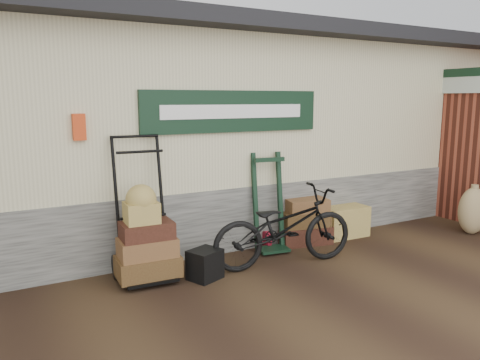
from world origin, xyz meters
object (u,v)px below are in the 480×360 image
object	(u,v)px
wicker_hamper	(343,221)
green_barrow	(269,202)
porter_trolley	(142,207)
suitcase_stack	(304,221)
black_trunk	(205,264)
bicycle	(284,223)

from	to	relation	value
wicker_hamper	green_barrow	bearing A→B (deg)	-178.99
porter_trolley	wicker_hamper	xyz separation A→B (m)	(3.24, 0.16, -0.63)
suitcase_stack	wicker_hamper	bearing A→B (deg)	-0.35
suitcase_stack	wicker_hamper	xyz separation A→B (m)	(0.75, -0.00, -0.10)
suitcase_stack	wicker_hamper	size ratio (longest dim) A/B	1.05
wicker_hamper	black_trunk	size ratio (longest dim) A/B	2.03
porter_trolley	wicker_hamper	size ratio (longest dim) A/B	2.39
black_trunk	bicycle	world-z (taller)	bicycle
black_trunk	green_barrow	bearing A→B (deg)	24.10
green_barrow	black_trunk	size ratio (longest dim) A/B	3.85
black_trunk	bicycle	xyz separation A→B (m)	(1.08, -0.06, 0.38)
black_trunk	suitcase_stack	bearing A→B (deg)	17.38
porter_trolley	black_trunk	distance (m)	1.01
green_barrow	wicker_hamper	bearing A→B (deg)	8.92
porter_trolley	wicker_hamper	world-z (taller)	porter_trolley
porter_trolley	bicycle	size ratio (longest dim) A/B	0.90
green_barrow	black_trunk	bearing A→B (deg)	-147.99
black_trunk	bicycle	distance (m)	1.15
wicker_hamper	black_trunk	world-z (taller)	wicker_hamper
green_barrow	bicycle	xyz separation A→B (m)	(-0.17, -0.62, -0.13)
suitcase_stack	porter_trolley	bearing A→B (deg)	-176.22
green_barrow	bicycle	world-z (taller)	green_barrow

